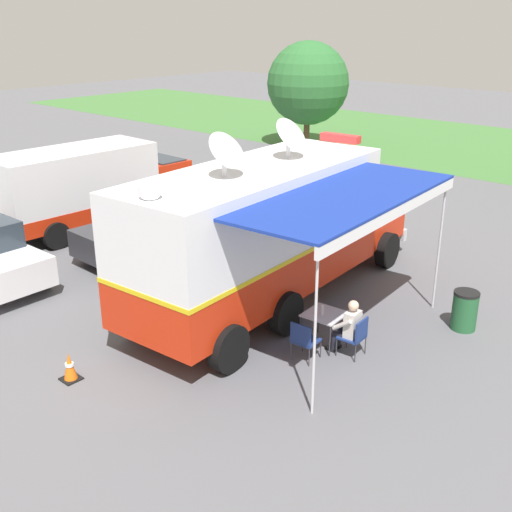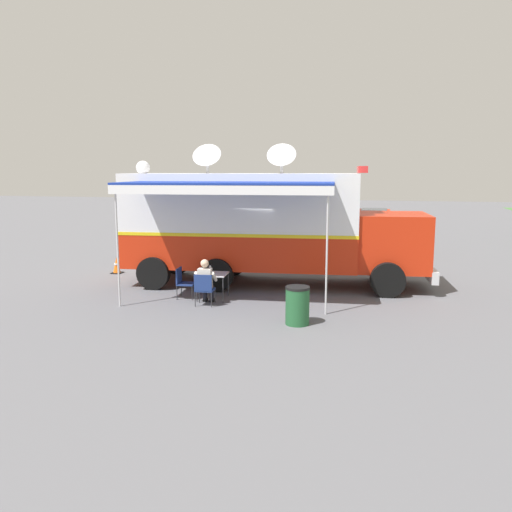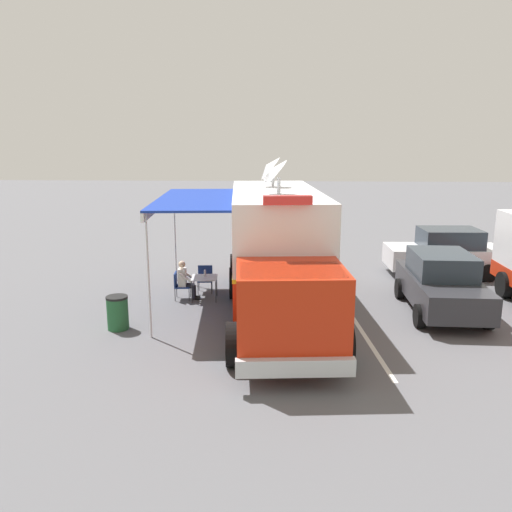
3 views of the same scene
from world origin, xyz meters
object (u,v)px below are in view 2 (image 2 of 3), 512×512
water_bottle (210,270)px  car_behind_truck (198,231)px  command_truck (265,223)px  folding_chair_at_table (204,287)px  folding_chair_beside_table (183,280)px  traffic_cone (117,265)px  car_far_corner (286,238)px  seated_responder (206,281)px  trash_bin (297,305)px  support_truck (309,218)px  folding_table (213,276)px

water_bottle → car_behind_truck: (-8.52, -3.37, 0.05)m
command_truck → folding_chair_at_table: (3.05, -0.99, -1.43)m
folding_chair_beside_table → car_behind_truck: (-8.64, -2.60, 0.37)m
traffic_cone → command_truck: bearing=84.2°
car_behind_truck → car_far_corner: (1.45, 4.29, 0.00)m
car_behind_truck → car_far_corner: bearing=71.3°
folding_chair_at_table → traffic_cone: 5.76m
folding_chair_beside_table → car_behind_truck: bearing=-163.2°
seated_responder → car_behind_truck: 9.78m
trash_bin → support_truck: (-12.50, -1.42, 0.93)m
traffic_cone → trash_bin: bearing=56.6°
water_bottle → car_far_corner: car_far_corner is taller
folding_chair_at_table → support_truck: (-11.38, 1.27, 0.87)m
folding_table → car_behind_truck: (-8.53, -3.45, 0.21)m
folding_table → water_bottle: (-0.01, -0.08, 0.16)m
water_bottle → car_far_corner: size_ratio=0.05×
folding_table → trash_bin: size_ratio=0.95×
folding_table → folding_chair_at_table: bearing=1.2°
support_truck → folding_chair_beside_table: bearing=-11.3°
command_truck → seated_responder: (2.86, -1.01, -1.30)m
support_truck → car_far_corner: size_ratio=1.61×
folding_chair_beside_table → folding_table: bearing=97.2°
command_truck → trash_bin: bearing=22.2°
command_truck → seated_responder: command_truck is taller
folding_table → folding_chair_beside_table: size_ratio=1.00×
folding_chair_at_table → traffic_cone: (-3.61, -4.49, -0.23)m
seated_responder → folding_chair_at_table: bearing=4.9°
trash_bin → water_bottle: bearing=-124.7°
car_far_corner → folding_chair_beside_table: bearing=-13.2°
water_bottle → folding_chair_at_table: 0.88m
folding_table → seated_responder: 0.61m
folding_table → car_behind_truck: size_ratio=0.20×
command_truck → traffic_cone: bearing=-95.8°
folding_chair_at_table → seated_responder: size_ratio=0.70×
folding_chair_at_table → support_truck: 11.48m
traffic_cone → car_behind_truck: size_ratio=0.14×
seated_responder → car_behind_truck: size_ratio=0.29×
folding_chair_beside_table → car_behind_truck: 9.03m
folding_chair_at_table → water_bottle: bearing=-173.3°
trash_bin → traffic_cone: trash_bin is taller
seated_responder → support_truck: support_truck is taller
traffic_cone → folding_chair_at_table: bearing=51.2°
seated_responder → car_far_corner: bearing=173.8°
seated_responder → car_far_corner: size_ratio=0.29×
command_truck → folding_chair_at_table: bearing=-18.0°
folding_chair_at_table → car_far_corner: 7.93m
water_bottle → traffic_cone: bearing=-122.5°
command_truck → support_truck: size_ratio=1.41×
folding_chair_beside_table → water_bottle: bearing=98.7°
folding_chair_at_table → command_truck: bearing=162.0°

